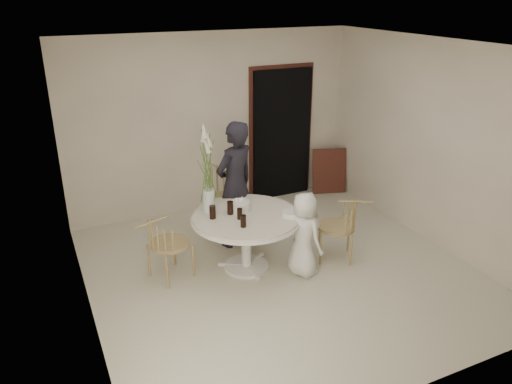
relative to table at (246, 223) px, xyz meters
name	(u,v)px	position (x,y,z in m)	size (l,w,h in m)	color
ground	(280,271)	(0.35, -0.25, -0.62)	(4.50, 4.50, 0.00)	beige
room_shell	(283,146)	(0.35, -0.25, 1.00)	(4.50, 4.50, 4.50)	white
doorway	(282,135)	(1.50, 1.94, 0.43)	(1.00, 0.10, 2.10)	black
door_trim	(281,130)	(1.50, 1.98, 0.49)	(1.12, 0.03, 2.22)	#53261C
table	(246,223)	(0.00, 0.00, 0.00)	(1.33, 1.33, 0.73)	white
picture_frame	(329,171)	(2.30, 1.70, -0.24)	(0.57, 0.04, 0.76)	#53261C
chair_far	(222,190)	(0.13, 1.12, 0.00)	(0.59, 0.63, 0.95)	#9E8356
chair_right	(346,221)	(1.24, -0.31, -0.08)	(0.61, 0.60, 0.82)	#9E8356
chair_left	(161,240)	(-1.02, 0.17, -0.08)	(0.58, 0.56, 0.83)	#9E8356
girl	(235,185)	(0.14, 0.67, 0.24)	(0.63, 0.41, 1.72)	black
boy	(304,235)	(0.57, -0.41, -0.09)	(0.52, 0.34, 1.06)	white
birthday_cake	(240,206)	(-0.01, 0.15, 0.17)	(0.25, 0.25, 0.17)	white
cola_tumbler_a	(240,214)	(-0.11, -0.07, 0.18)	(0.06, 0.06, 0.13)	black
cola_tumbler_b	(243,221)	(-0.16, -0.28, 0.19)	(0.07, 0.07, 0.14)	black
cola_tumbler_c	(213,212)	(-0.40, 0.08, 0.20)	(0.08, 0.08, 0.16)	black
cola_tumbler_d	(230,208)	(-0.16, 0.11, 0.19)	(0.08, 0.08, 0.16)	black
plate_stack	(291,214)	(0.48, -0.25, 0.14)	(0.23, 0.23, 0.06)	white
flower_vase	(208,173)	(-0.36, 0.30, 0.61)	(0.15, 0.15, 1.12)	silver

